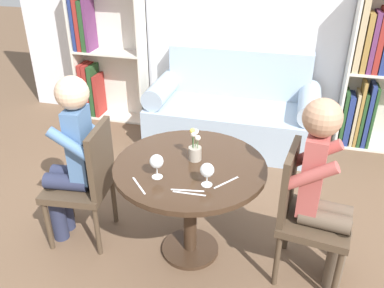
{
  "coord_description": "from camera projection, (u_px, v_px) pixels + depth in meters",
  "views": [
    {
      "loc": [
        0.57,
        -2.1,
        2.05
      ],
      "look_at": [
        0.0,
        0.05,
        0.83
      ],
      "focal_mm": 38.0,
      "sensor_mm": 36.0,
      "label": 1
    }
  ],
  "objects": [
    {
      "name": "ground_plane",
      "position": [
        190.0,
        250.0,
        2.89
      ],
      "size": [
        16.0,
        16.0,
        0.0
      ],
      "primitive_type": "plane",
      "color": "brown"
    },
    {
      "name": "back_wall",
      "position": [
        245.0,
        2.0,
        4.07
      ],
      "size": [
        5.2,
        0.05,
        2.7
      ],
      "color": "silver",
      "rests_on": "ground_plane"
    },
    {
      "name": "round_table",
      "position": [
        190.0,
        182.0,
        2.61
      ],
      "size": [
        0.97,
        0.97,
        0.71
      ],
      "color": "#382619",
      "rests_on": "ground_plane"
    },
    {
      "name": "couch",
      "position": [
        233.0,
        114.0,
        4.21
      ],
      "size": [
        1.7,
        0.8,
        0.92
      ],
      "color": "#9EB2C6",
      "rests_on": "ground_plane"
    },
    {
      "name": "bookshelf_left",
      "position": [
        101.0,
        54.0,
        4.58
      ],
      "size": [
        0.81,
        0.28,
        1.57
      ],
      "color": "silver",
      "rests_on": "ground_plane"
    },
    {
      "name": "bookshelf_right",
      "position": [
        379.0,
        73.0,
        3.9
      ],
      "size": [
        0.81,
        0.28,
        1.57
      ],
      "color": "silver",
      "rests_on": "ground_plane"
    },
    {
      "name": "chair_left",
      "position": [
        87.0,
        179.0,
        2.8
      ],
      "size": [
        0.46,
        0.46,
        0.9
      ],
      "rotation": [
        0.0,
        0.0,
        -1.46
      ],
      "color": "#473828",
      "rests_on": "ground_plane"
    },
    {
      "name": "chair_right",
      "position": [
        305.0,
        210.0,
        2.5
      ],
      "size": [
        0.47,
        0.47,
        0.9
      ],
      "rotation": [
        0.0,
        0.0,
        1.44
      ],
      "color": "#473828",
      "rests_on": "ground_plane"
    },
    {
      "name": "person_left",
      "position": [
        71.0,
        157.0,
        2.72
      ],
      "size": [
        0.44,
        0.37,
        1.24
      ],
      "rotation": [
        0.0,
        0.0,
        -1.46
      ],
      "color": "#282D47",
      "rests_on": "ground_plane"
    },
    {
      "name": "person_right",
      "position": [
        324.0,
        190.0,
        2.38
      ],
      "size": [
        0.44,
        0.37,
        1.23
      ],
      "rotation": [
        0.0,
        0.0,
        1.44
      ],
      "color": "brown",
      "rests_on": "ground_plane"
    },
    {
      "name": "wine_glass_left",
      "position": [
        157.0,
        162.0,
        2.37
      ],
      "size": [
        0.08,
        0.08,
        0.15
      ],
      "color": "white",
      "rests_on": "round_table"
    },
    {
      "name": "wine_glass_right",
      "position": [
        207.0,
        171.0,
        2.31
      ],
      "size": [
        0.08,
        0.08,
        0.14
      ],
      "color": "white",
      "rests_on": "round_table"
    },
    {
      "name": "flower_vase",
      "position": [
        195.0,
        149.0,
        2.57
      ],
      "size": [
        0.08,
        0.08,
        0.22
      ],
      "color": "#9E9384",
      "rests_on": "round_table"
    },
    {
      "name": "knife_left_setting",
      "position": [
        226.0,
        183.0,
        2.37
      ],
      "size": [
        0.12,
        0.16,
        0.0
      ],
      "color": "silver",
      "rests_on": "round_table"
    },
    {
      "name": "fork_left_setting",
      "position": [
        189.0,
        193.0,
        2.27
      ],
      "size": [
        0.19,
        0.02,
        0.0
      ],
      "color": "silver",
      "rests_on": "round_table"
    },
    {
      "name": "knife_right_setting",
      "position": [
        139.0,
        186.0,
        2.34
      ],
      "size": [
        0.14,
        0.15,
        0.0
      ],
      "color": "silver",
      "rests_on": "round_table"
    },
    {
      "name": "fork_right_setting",
      "position": [
        188.0,
        190.0,
        2.3
      ],
      "size": [
        0.19,
        0.04,
        0.0
      ],
      "color": "silver",
      "rests_on": "round_table"
    }
  ]
}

